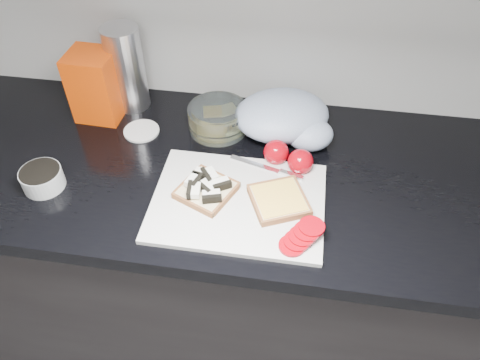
% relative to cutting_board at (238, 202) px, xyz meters
% --- Properties ---
extents(base_cabinet, '(3.50, 0.60, 0.86)m').
position_rel_cutting_board_xyz_m(base_cabinet, '(-0.13, 0.12, -0.48)').
color(base_cabinet, black).
rests_on(base_cabinet, ground).
extents(countertop, '(3.50, 0.64, 0.04)m').
position_rel_cutting_board_xyz_m(countertop, '(-0.13, 0.12, -0.03)').
color(countertop, black).
rests_on(countertop, base_cabinet).
extents(cutting_board, '(0.40, 0.30, 0.01)m').
position_rel_cutting_board_xyz_m(cutting_board, '(0.00, 0.00, 0.00)').
color(cutting_board, silver).
rests_on(cutting_board, countertop).
extents(bread_left, '(0.16, 0.16, 0.04)m').
position_rel_cutting_board_xyz_m(bread_left, '(-0.08, 0.01, 0.02)').
color(bread_left, '#CBBE8F').
rests_on(bread_left, cutting_board).
extents(bread_right, '(0.17, 0.17, 0.02)m').
position_rel_cutting_board_xyz_m(bread_right, '(0.09, 0.01, 0.01)').
color(bread_right, '#CBBE8F').
rests_on(bread_right, cutting_board).
extents(tomato_slices, '(0.11, 0.12, 0.02)m').
position_rel_cutting_board_xyz_m(tomato_slices, '(0.15, -0.09, 0.02)').
color(tomato_slices, '#9E030E').
rests_on(tomato_slices, cutting_board).
extents(knife, '(0.19, 0.07, 0.01)m').
position_rel_cutting_board_xyz_m(knife, '(0.08, 0.11, 0.01)').
color(knife, silver).
rests_on(knife, cutting_board).
extents(seed_tub, '(0.10, 0.10, 0.05)m').
position_rel_cutting_board_xyz_m(seed_tub, '(-0.47, -0.01, 0.02)').
color(seed_tub, '#A9AEAF').
rests_on(seed_tub, countertop).
extents(tub_lid, '(0.11, 0.11, 0.01)m').
position_rel_cutting_board_xyz_m(tub_lid, '(-0.30, 0.22, -0.00)').
color(tub_lid, silver).
rests_on(tub_lid, countertop).
extents(glass_bowl, '(0.16, 0.16, 0.07)m').
position_rel_cutting_board_xyz_m(glass_bowl, '(-0.10, 0.27, 0.03)').
color(glass_bowl, silver).
rests_on(glass_bowl, countertop).
extents(bread_bag, '(0.13, 0.12, 0.19)m').
position_rel_cutting_board_xyz_m(bread_bag, '(-0.44, 0.28, 0.09)').
color(bread_bag, '#E14C03').
rests_on(bread_bag, countertop).
extents(steel_canister, '(0.10, 0.10, 0.24)m').
position_rel_cutting_board_xyz_m(steel_canister, '(-0.37, 0.34, 0.11)').
color(steel_canister, '#BBBCC0').
rests_on(steel_canister, countertop).
extents(grocery_bag, '(0.30, 0.27, 0.11)m').
position_rel_cutting_board_xyz_m(grocery_bag, '(0.09, 0.27, 0.05)').
color(grocery_bag, silver).
rests_on(grocery_bag, countertop).
extents(whole_tomatoes, '(0.13, 0.09, 0.06)m').
position_rel_cutting_board_xyz_m(whole_tomatoes, '(0.10, 0.15, 0.03)').
color(whole_tomatoes, '#9E030E').
rests_on(whole_tomatoes, countertop).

